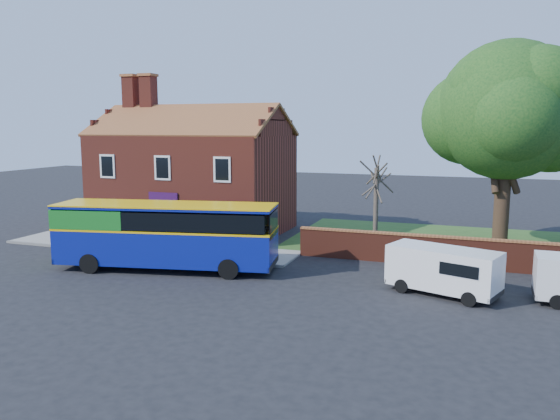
% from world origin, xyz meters
% --- Properties ---
extents(ground, '(120.00, 120.00, 0.00)m').
position_xyz_m(ground, '(0.00, 0.00, 0.00)').
color(ground, black).
rests_on(ground, ground).
extents(pavement, '(18.00, 3.50, 0.12)m').
position_xyz_m(pavement, '(-7.00, 5.75, 0.06)').
color(pavement, gray).
rests_on(pavement, ground).
extents(kerb, '(18.00, 0.15, 0.14)m').
position_xyz_m(kerb, '(-7.00, 4.00, 0.07)').
color(kerb, slate).
rests_on(kerb, ground).
extents(grass_strip, '(26.00, 12.00, 0.04)m').
position_xyz_m(grass_strip, '(13.00, 13.00, 0.02)').
color(grass_strip, '#426B28').
rests_on(grass_strip, ground).
extents(shop_building, '(12.30, 8.13, 10.50)m').
position_xyz_m(shop_building, '(-7.02, 11.50, 3.41)').
color(shop_building, maroon).
rests_on(shop_building, ground).
extents(boundary_wall, '(22.00, 0.38, 1.60)m').
position_xyz_m(boundary_wall, '(13.00, 7.00, 0.81)').
color(boundary_wall, maroon).
rests_on(boundary_wall, ground).
extents(bus, '(11.21, 4.76, 3.31)m').
position_xyz_m(bus, '(-3.74, 1.74, 1.88)').
color(bus, navy).
rests_on(bus, ground).
extents(van_near, '(4.91, 3.23, 2.00)m').
position_xyz_m(van_near, '(9.85, 2.11, 1.12)').
color(van_near, white).
rests_on(van_near, ground).
extents(large_tree, '(9.67, 7.65, 11.79)m').
position_xyz_m(large_tree, '(12.53, 11.80, 7.72)').
color(large_tree, black).
rests_on(large_tree, ground).
extents(bare_tree, '(1.96, 2.34, 5.23)m').
position_xyz_m(bare_tree, '(5.70, 9.40, 2.68)').
color(bare_tree, '#4C4238').
rests_on(bare_tree, ground).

